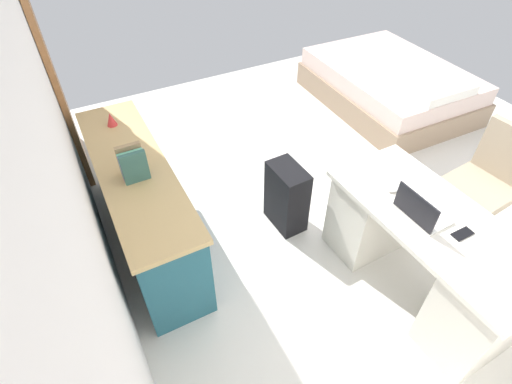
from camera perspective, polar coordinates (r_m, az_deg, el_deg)
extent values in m
plane|color=silver|center=(3.86, 13.52, 0.44)|extent=(5.48, 5.48, 0.00)
cube|color=white|center=(2.37, -27.35, 7.05)|extent=(4.37, 0.10, 2.65)
cube|color=#936038|center=(3.97, -27.63, 15.74)|extent=(0.88, 0.05, 2.04)
cube|color=silver|center=(2.75, 24.71, -3.74)|extent=(1.45, 0.69, 0.04)
cube|color=beige|center=(2.88, 29.74, -14.78)|extent=(0.41, 0.60, 0.69)
cube|color=beige|center=(3.19, 16.57, -2.77)|extent=(0.41, 0.60, 0.69)
cylinder|color=black|center=(3.81, 27.35, -4.42)|extent=(0.52, 0.52, 0.04)
cylinder|color=black|center=(3.69, 28.28, -2.38)|extent=(0.06, 0.06, 0.42)
cube|color=tan|center=(3.54, 29.58, 0.49)|extent=(0.50, 0.50, 0.08)
cube|color=tan|center=(3.56, 32.73, 4.75)|extent=(0.44, 0.10, 0.44)
cube|color=#235B6B|center=(3.18, -16.06, -2.03)|extent=(1.76, 0.44, 0.74)
cube|color=tan|center=(2.93, -17.50, 3.39)|extent=(1.80, 0.48, 0.04)
cube|color=#1E4E5B|center=(3.06, -9.40, -7.55)|extent=(0.67, 0.01, 0.26)
cube|color=#1E4E5B|center=(3.61, -13.85, 1.19)|extent=(0.67, 0.01, 0.26)
cube|color=gray|center=(5.23, 18.34, 13.48)|extent=(1.93, 1.45, 0.28)
cube|color=beige|center=(5.13, 18.93, 15.79)|extent=(1.87, 1.38, 0.20)
cube|color=white|center=(4.67, 24.71, 13.59)|extent=(0.50, 0.69, 0.10)
cube|color=black|center=(3.26, 4.44, -0.72)|extent=(0.37, 0.23, 0.59)
cube|color=silver|center=(2.72, 23.01, -2.85)|extent=(0.32, 0.23, 0.02)
cube|color=black|center=(2.58, 22.07, -2.10)|extent=(0.31, 0.02, 0.19)
ellipsoid|color=white|center=(2.82, 19.35, 0.48)|extent=(0.06, 0.10, 0.03)
cube|color=black|center=(2.70, 27.70, -5.38)|extent=(0.07, 0.14, 0.01)
cube|color=#325B52|center=(2.70, -17.09, 3.39)|extent=(0.03, 0.17, 0.23)
cube|color=#64409D|center=(2.74, -17.23, 3.58)|extent=(0.04, 0.17, 0.19)
cube|color=#66BE9B|center=(2.78, -17.43, 3.97)|extent=(0.04, 0.17, 0.19)
cube|color=#A28158|center=(2.80, -17.70, 4.67)|extent=(0.03, 0.17, 0.22)
cone|color=red|center=(3.37, -20.25, 9.84)|extent=(0.08, 0.08, 0.11)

